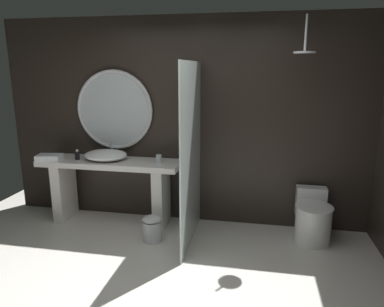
{
  "coord_description": "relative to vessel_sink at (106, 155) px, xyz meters",
  "views": [
    {
      "loc": [
        0.92,
        -2.47,
        1.97
      ],
      "look_at": [
        0.28,
        0.92,
        1.13
      ],
      "focal_mm": 32.9,
      "sensor_mm": 36.0,
      "label": 1
    }
  ],
  "objects": [
    {
      "name": "ground_plane",
      "position": [
        0.97,
        -1.59,
        -0.9
      ],
      "size": [
        5.76,
        5.76,
        0.0
      ],
      "primitive_type": "plane",
      "color": "silver"
    },
    {
      "name": "back_wall_panel",
      "position": [
        0.97,
        0.31,
        0.4
      ],
      "size": [
        4.8,
        0.1,
        2.6
      ],
      "primitive_type": "cube",
      "color": "black",
      "rests_on": "ground_plane"
    },
    {
      "name": "vanity_counter",
      "position": [
        0.06,
        -0.01,
        -0.34
      ],
      "size": [
        1.82,
        0.49,
        0.83
      ],
      "color": "silver",
      "rests_on": "ground_plane"
    },
    {
      "name": "vessel_sink",
      "position": [
        0.0,
        0.0,
        0.0
      ],
      "size": [
        0.55,
        0.45,
        0.2
      ],
      "color": "white",
      "rests_on": "vanity_counter"
    },
    {
      "name": "tumbler_cup",
      "position": [
        0.71,
        -0.03,
        -0.01
      ],
      "size": [
        0.07,
        0.07,
        0.11
      ],
      "primitive_type": "cylinder",
      "color": "silver",
      "rests_on": "vanity_counter"
    },
    {
      "name": "soap_dispenser",
      "position": [
        -0.36,
        -0.05,
        -0.01
      ],
      "size": [
        0.06,
        0.06,
        0.13
      ],
      "color": "black",
      "rests_on": "vanity_counter"
    },
    {
      "name": "round_wall_mirror",
      "position": [
        0.06,
        0.22,
        0.55
      ],
      "size": [
        1.03,
        0.05,
        1.03
      ],
      "color": "silver"
    },
    {
      "name": "shower_glass_panel",
      "position": [
        1.17,
        -0.31,
        0.13
      ],
      "size": [
        0.02,
        1.15,
        2.05
      ],
      "primitive_type": "cube",
      "color": "silver",
      "rests_on": "ground_plane"
    },
    {
      "name": "rain_shower_head",
      "position": [
        2.33,
        -0.18,
        1.26
      ],
      "size": [
        0.22,
        0.22,
        0.38
      ],
      "color": "silver"
    },
    {
      "name": "toilet",
      "position": [
        2.56,
        -0.07,
        -0.63
      ],
      "size": [
        0.42,
        0.58,
        0.58
      ],
      "color": "white",
      "rests_on": "ground_plane"
    },
    {
      "name": "waste_bin",
      "position": [
        0.73,
        -0.44,
        -0.74
      ],
      "size": [
        0.23,
        0.23,
        0.31
      ],
      "color": "silver",
      "rests_on": "ground_plane"
    },
    {
      "name": "folded_hand_towel",
      "position": [
        -0.7,
        -0.16,
        -0.03
      ],
      "size": [
        0.33,
        0.24,
        0.07
      ],
      "primitive_type": "cube",
      "rotation": [
        0.0,
        0.0,
        0.17
      ],
      "color": "white",
      "rests_on": "vanity_counter"
    }
  ]
}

